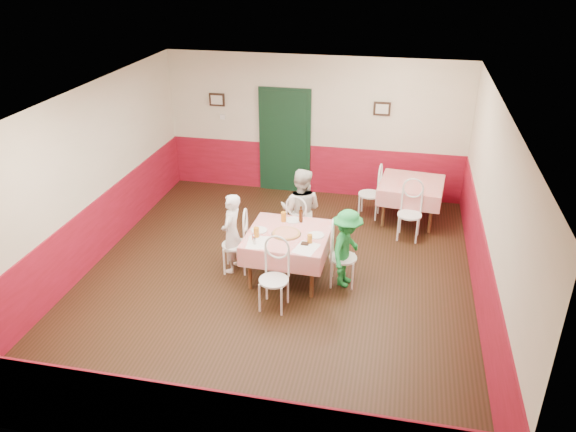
% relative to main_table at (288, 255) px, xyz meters
% --- Properties ---
extents(floor, '(7.00, 7.00, 0.00)m').
position_rel_main_table_xyz_m(floor, '(-0.17, -0.13, -0.38)').
color(floor, black).
rests_on(floor, ground).
extents(ceiling, '(7.00, 7.00, 0.00)m').
position_rel_main_table_xyz_m(ceiling, '(-0.17, -0.13, 2.42)').
color(ceiling, white).
rests_on(ceiling, back_wall).
extents(back_wall, '(6.00, 0.10, 2.80)m').
position_rel_main_table_xyz_m(back_wall, '(-0.17, 3.37, 1.02)').
color(back_wall, beige).
rests_on(back_wall, ground).
extents(front_wall, '(6.00, 0.10, 2.80)m').
position_rel_main_table_xyz_m(front_wall, '(-0.17, -3.63, 1.02)').
color(front_wall, beige).
rests_on(front_wall, ground).
extents(left_wall, '(0.10, 7.00, 2.80)m').
position_rel_main_table_xyz_m(left_wall, '(-3.17, -0.13, 1.02)').
color(left_wall, beige).
rests_on(left_wall, ground).
extents(right_wall, '(0.10, 7.00, 2.80)m').
position_rel_main_table_xyz_m(right_wall, '(2.83, -0.13, 1.02)').
color(right_wall, beige).
rests_on(right_wall, ground).
extents(wainscot_back, '(6.00, 0.03, 1.00)m').
position_rel_main_table_xyz_m(wainscot_back, '(-0.17, 3.36, 0.12)').
color(wainscot_back, maroon).
rests_on(wainscot_back, ground).
extents(wainscot_front, '(6.00, 0.03, 1.00)m').
position_rel_main_table_xyz_m(wainscot_front, '(-0.17, -3.61, 0.12)').
color(wainscot_front, maroon).
rests_on(wainscot_front, ground).
extents(wainscot_left, '(0.03, 7.00, 1.00)m').
position_rel_main_table_xyz_m(wainscot_left, '(-3.15, -0.13, 0.12)').
color(wainscot_left, maroon).
rests_on(wainscot_left, ground).
extents(wainscot_right, '(0.03, 7.00, 1.00)m').
position_rel_main_table_xyz_m(wainscot_right, '(2.82, -0.13, 0.12)').
color(wainscot_right, maroon).
rests_on(wainscot_right, ground).
extents(door, '(0.96, 0.06, 2.10)m').
position_rel_main_table_xyz_m(door, '(-0.77, 3.32, 0.68)').
color(door, black).
rests_on(door, ground).
extents(picture_left, '(0.32, 0.03, 0.26)m').
position_rel_main_table_xyz_m(picture_left, '(-2.17, 3.32, 1.48)').
color(picture_left, black).
rests_on(picture_left, back_wall).
extents(picture_right, '(0.32, 0.03, 0.26)m').
position_rel_main_table_xyz_m(picture_right, '(1.13, 3.32, 1.48)').
color(picture_right, black).
rests_on(picture_right, back_wall).
extents(thermostat, '(0.10, 0.03, 0.10)m').
position_rel_main_table_xyz_m(thermostat, '(-2.07, 3.32, 1.12)').
color(thermostat, white).
rests_on(thermostat, back_wall).
extents(main_table, '(1.26, 1.26, 0.77)m').
position_rel_main_table_xyz_m(main_table, '(0.00, 0.00, 0.00)').
color(main_table, red).
rests_on(main_table, ground).
extents(second_table, '(1.23, 1.23, 0.77)m').
position_rel_main_table_xyz_m(second_table, '(1.81, 2.42, 0.00)').
color(second_table, red).
rests_on(second_table, ground).
extents(chair_left, '(0.47, 0.47, 0.90)m').
position_rel_main_table_xyz_m(chair_left, '(-0.85, 0.03, 0.08)').
color(chair_left, white).
rests_on(chair_left, ground).
extents(chair_right, '(0.45, 0.45, 0.90)m').
position_rel_main_table_xyz_m(chair_right, '(0.85, -0.03, 0.08)').
color(chair_right, white).
rests_on(chair_right, ground).
extents(chair_far, '(0.49, 0.49, 0.90)m').
position_rel_main_table_xyz_m(chair_far, '(0.03, 0.85, 0.08)').
color(chair_far, white).
rests_on(chair_far, ground).
extents(chair_near, '(0.45, 0.45, 0.90)m').
position_rel_main_table_xyz_m(chair_near, '(-0.03, -0.85, 0.08)').
color(chair_near, white).
rests_on(chair_near, ground).
extents(chair_second_a, '(0.46, 0.46, 0.90)m').
position_rel_main_table_xyz_m(chair_second_a, '(1.06, 2.42, 0.08)').
color(chair_second_a, white).
rests_on(chair_second_a, ground).
extents(chair_second_b, '(0.46, 0.46, 0.90)m').
position_rel_main_table_xyz_m(chair_second_b, '(1.81, 1.67, 0.08)').
color(chair_second_b, white).
rests_on(chair_second_b, ground).
extents(pizza, '(0.43, 0.43, 0.03)m').
position_rel_main_table_xyz_m(pizza, '(-0.02, -0.04, 0.40)').
color(pizza, '#B74723').
rests_on(pizza, main_table).
extents(plate_left, '(0.26, 0.26, 0.01)m').
position_rel_main_table_xyz_m(plate_left, '(-0.45, -0.01, 0.39)').
color(plate_left, white).
rests_on(plate_left, main_table).
extents(plate_right, '(0.26, 0.26, 0.01)m').
position_rel_main_table_xyz_m(plate_right, '(0.43, 0.01, 0.39)').
color(plate_right, white).
rests_on(plate_right, main_table).
extents(plate_far, '(0.26, 0.26, 0.01)m').
position_rel_main_table_xyz_m(plate_far, '(-0.01, 0.44, 0.39)').
color(plate_far, white).
rests_on(plate_far, main_table).
extents(glass_a, '(0.09, 0.09, 0.15)m').
position_rel_main_table_xyz_m(glass_a, '(-0.44, -0.21, 0.46)').
color(glass_a, '#BF7219').
rests_on(glass_a, main_table).
extents(glass_b, '(0.08, 0.08, 0.14)m').
position_rel_main_table_xyz_m(glass_b, '(0.37, -0.23, 0.45)').
color(glass_b, '#BF7219').
rests_on(glass_b, main_table).
extents(glass_c, '(0.09, 0.09, 0.16)m').
position_rel_main_table_xyz_m(glass_c, '(-0.15, 0.38, 0.46)').
color(glass_c, '#BF7219').
rests_on(glass_c, main_table).
extents(beer_bottle, '(0.07, 0.07, 0.24)m').
position_rel_main_table_xyz_m(beer_bottle, '(0.12, 0.42, 0.50)').
color(beer_bottle, '#381C0A').
rests_on(beer_bottle, main_table).
extents(shaker_a, '(0.04, 0.04, 0.09)m').
position_rel_main_table_xyz_m(shaker_a, '(-0.42, -0.41, 0.43)').
color(shaker_a, silver).
rests_on(shaker_a, main_table).
extents(shaker_b, '(0.04, 0.04, 0.09)m').
position_rel_main_table_xyz_m(shaker_b, '(-0.40, -0.44, 0.43)').
color(shaker_b, silver).
rests_on(shaker_b, main_table).
extents(shaker_c, '(0.04, 0.04, 0.09)m').
position_rel_main_table_xyz_m(shaker_c, '(-0.46, -0.32, 0.43)').
color(shaker_c, '#B23319').
rests_on(shaker_c, main_table).
extents(menu_left, '(0.34, 0.43, 0.00)m').
position_rel_main_table_xyz_m(menu_left, '(-0.38, -0.38, 0.39)').
color(menu_left, white).
rests_on(menu_left, main_table).
extents(menu_right, '(0.39, 0.46, 0.00)m').
position_rel_main_table_xyz_m(menu_right, '(0.35, -0.40, 0.39)').
color(menu_right, white).
rests_on(menu_right, main_table).
extents(wallet, '(0.11, 0.09, 0.02)m').
position_rel_main_table_xyz_m(wallet, '(0.31, -0.28, 0.40)').
color(wallet, black).
rests_on(wallet, main_table).
extents(diner_left, '(0.35, 0.50, 1.30)m').
position_rel_main_table_xyz_m(diner_left, '(-0.90, 0.03, 0.27)').
color(diner_left, gray).
rests_on(diner_left, ground).
extents(diner_far, '(0.74, 0.59, 1.45)m').
position_rel_main_table_xyz_m(diner_far, '(0.03, 0.90, 0.35)').
color(diner_far, gray).
rests_on(diner_far, ground).
extents(diner_right, '(0.62, 0.88, 1.23)m').
position_rel_main_table_xyz_m(diner_right, '(0.90, -0.03, 0.24)').
color(diner_right, gray).
rests_on(diner_right, ground).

